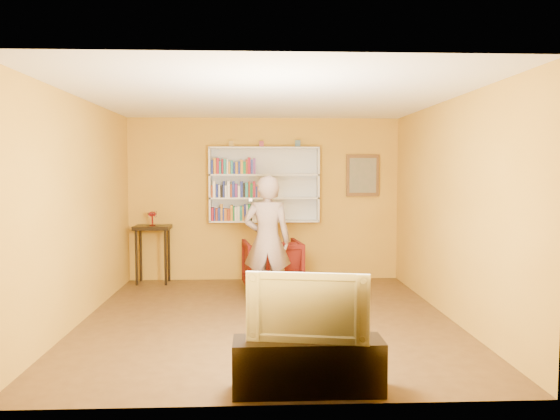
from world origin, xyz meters
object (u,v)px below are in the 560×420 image
object	(u,v)px
bookshelf	(264,185)
television	(308,305)
armchair	(272,265)
console_table	(153,236)
tv_cabinet	(308,366)
person	(267,241)
ruby_lustre	(152,215)

from	to	relation	value
bookshelf	television	bearing A→B (deg)	-86.50
bookshelf	television	size ratio (longest dim) A/B	1.82
armchair	bookshelf	bearing A→B (deg)	-90.23
bookshelf	console_table	bearing A→B (deg)	-174.97
bookshelf	tv_cabinet	distance (m)	4.87
armchair	person	xyz separation A→B (m)	(-0.09, -0.90, 0.49)
person	tv_cabinet	size ratio (longest dim) A/B	1.43
ruby_lustre	television	distance (m)	4.98
ruby_lustre	television	world-z (taller)	ruby_lustre
television	tv_cabinet	bearing A→B (deg)	0.00
console_table	tv_cabinet	size ratio (longest dim) A/B	0.76
console_table	tv_cabinet	world-z (taller)	console_table
bookshelf	person	xyz separation A→B (m)	(0.01, -1.73, -0.71)
console_table	person	distance (m)	2.41
tv_cabinet	bookshelf	bearing A→B (deg)	93.50
tv_cabinet	television	bearing A→B (deg)	0.00
person	television	distance (m)	2.95
console_table	armchair	xyz separation A→B (m)	(1.92, -0.67, -0.39)
ruby_lustre	person	size ratio (longest dim) A/B	0.13
television	ruby_lustre	bearing A→B (deg)	125.33
tv_cabinet	armchair	bearing A→B (deg)	92.69
bookshelf	armchair	xyz separation A→B (m)	(0.10, -0.83, -1.20)
bookshelf	person	size ratio (longest dim) A/B	1.02
console_table	armchair	world-z (taller)	console_table
ruby_lustre	person	xyz separation A→B (m)	(1.82, -1.57, -0.23)
armchair	television	xyz separation A→B (m)	(0.18, -3.83, 0.33)
bookshelf	tv_cabinet	world-z (taller)	bookshelf
armchair	person	size ratio (longest dim) A/B	0.49
ruby_lustre	tv_cabinet	xyz separation A→B (m)	(2.10, -4.50, -0.89)
console_table	tv_cabinet	bearing A→B (deg)	-65.01
person	bookshelf	bearing A→B (deg)	-86.88
bookshelf	console_table	world-z (taller)	bookshelf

